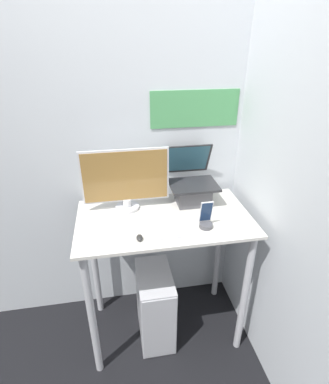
{
  "coord_description": "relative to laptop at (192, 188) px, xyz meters",
  "views": [
    {
      "loc": [
        -0.28,
        -1.28,
        2.03
      ],
      "look_at": [
        0.0,
        0.31,
        1.19
      ],
      "focal_mm": 28.0,
      "sensor_mm": 36.0,
      "label": 1
    }
  ],
  "objects": [
    {
      "name": "keyboard",
      "position": [
        -0.23,
        -0.36,
        -0.1
      ],
      "size": [
        0.27,
        0.11,
        0.02
      ],
      "color": "silver",
      "rests_on": "desk"
    },
    {
      "name": "cell_phone",
      "position": [
        -0.0,
        -0.33,
        -0.06
      ],
      "size": [
        0.08,
        0.08,
        0.17
      ],
      "color": "#4C4C51",
      "rests_on": "desk"
    },
    {
      "name": "mouse",
      "position": [
        -0.41,
        -0.38,
        -0.09
      ],
      "size": [
        0.04,
        0.06,
        0.03
      ],
      "color": "#262626",
      "rests_on": "desk"
    },
    {
      "name": "monitor",
      "position": [
        -0.45,
        -0.02,
        0.1
      ],
      "size": [
        0.56,
        0.16,
        0.41
      ],
      "color": "silver",
      "rests_on": "desk"
    },
    {
      "name": "computer_tower",
      "position": [
        -0.3,
        -0.22,
        -0.83
      ],
      "size": [
        0.24,
        0.42,
        0.57
      ],
      "color": "silver",
      "rests_on": "ground_plane"
    },
    {
      "name": "desk",
      "position": [
        -0.23,
        -0.17,
        -0.32
      ],
      "size": [
        1.1,
        0.63,
        1.01
      ],
      "color": "beige",
      "rests_on": "ground_plane"
    },
    {
      "name": "wall_side_right",
      "position": [
        0.41,
        -0.49,
        0.18
      ],
      "size": [
        0.05,
        6.0,
        2.6
      ],
      "color": "silver",
      "rests_on": "ground_plane"
    },
    {
      "name": "wall_back",
      "position": [
        -0.23,
        0.22,
        0.18
      ],
      "size": [
        6.0,
        0.06,
        2.6
      ],
      "color": "silver",
      "rests_on": "ground_plane"
    },
    {
      "name": "ground_plane",
      "position": [
        -0.23,
        -0.49,
        -1.12
      ],
      "size": [
        12.0,
        12.0,
        0.0
      ],
      "primitive_type": "plane",
      "color": "black"
    },
    {
      "name": "laptop",
      "position": [
        0.0,
        0.0,
        0.0
      ],
      "size": [
        0.32,
        0.35,
        0.37
      ],
      "color": "#4C4C51",
      "rests_on": "desk"
    }
  ]
}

